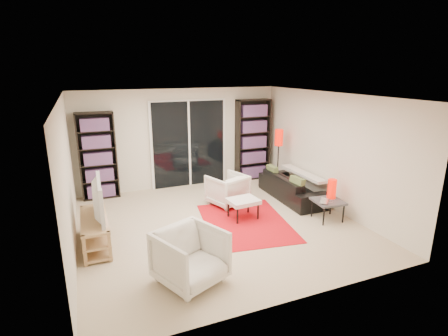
{
  "coord_description": "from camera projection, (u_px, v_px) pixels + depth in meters",
  "views": [
    {
      "loc": [
        -2.21,
        -5.7,
        2.85
      ],
      "look_at": [
        0.25,
        0.3,
        1.0
      ],
      "focal_mm": 28.0,
      "sensor_mm": 36.0,
      "label": 1
    }
  ],
  "objects": [
    {
      "name": "floor",
      "position": [
        218.0,
        224.0,
        6.66
      ],
      "size": [
        5.0,
        5.0,
        0.0
      ],
      "primitive_type": "plane",
      "color": "#C3AE97",
      "rests_on": "ground"
    },
    {
      "name": "bookshelf_left",
      "position": [
        98.0,
        156.0,
        7.75
      ],
      "size": [
        0.8,
        0.3,
        1.95
      ],
      "color": "black",
      "rests_on": "ground"
    },
    {
      "name": "armchair_back",
      "position": [
        227.0,
        189.0,
        7.53
      ],
      "size": [
        0.92,
        0.93,
        0.67
      ],
      "primitive_type": "imported",
      "rotation": [
        0.0,
        0.0,
        3.47
      ],
      "color": "silver",
      "rests_on": "floor"
    },
    {
      "name": "tv_stand",
      "position": [
        95.0,
        231.0,
        5.77
      ],
      "size": [
        0.42,
        1.3,
        0.5
      ],
      "color": "tan",
      "rests_on": "floor"
    },
    {
      "name": "sofa",
      "position": [
        292.0,
        187.0,
        7.89
      ],
      "size": [
        0.79,
        1.91,
        0.55
      ],
      "primitive_type": "imported",
      "rotation": [
        0.0,
        0.0,
        1.55
      ],
      "color": "black",
      "rests_on": "floor"
    },
    {
      "name": "bookshelf_right",
      "position": [
        253.0,
        140.0,
        9.14
      ],
      "size": [
        0.9,
        0.3,
        2.1
      ],
      "color": "black",
      "rests_on": "ground"
    },
    {
      "name": "ceiling",
      "position": [
        217.0,
        96.0,
        6.0
      ],
      "size": [
        5.0,
        5.0,
        0.02
      ],
      "primitive_type": "cube",
      "color": "white",
      "rests_on": "wall_back"
    },
    {
      "name": "wall_front",
      "position": [
        295.0,
        214.0,
        4.1
      ],
      "size": [
        5.0,
        0.02,
        2.4
      ],
      "primitive_type": "cube",
      "color": "beige",
      "rests_on": "ground"
    },
    {
      "name": "armchair_front",
      "position": [
        190.0,
        257.0,
        4.75
      ],
      "size": [
        1.08,
        1.09,
        0.76
      ],
      "primitive_type": "imported",
      "rotation": [
        0.0,
        0.0,
        0.41
      ],
      "color": "silver",
      "rests_on": "floor"
    },
    {
      "name": "floor_lamp",
      "position": [
        279.0,
        143.0,
        8.46
      ],
      "size": [
        0.22,
        0.22,
        1.44
      ],
      "color": "black",
      "rests_on": "floor"
    },
    {
      "name": "table_lamp",
      "position": [
        332.0,
        189.0,
        6.82
      ],
      "size": [
        0.17,
        0.17,
        0.38
      ],
      "primitive_type": "cylinder",
      "color": "#EF1102",
      "rests_on": "side_table"
    },
    {
      "name": "sliding_door",
      "position": [
        189.0,
        144.0,
        8.63
      ],
      "size": [
        1.92,
        0.08,
        2.16
      ],
      "color": "white",
      "rests_on": "ground"
    },
    {
      "name": "tv",
      "position": [
        93.0,
        199.0,
        5.62
      ],
      "size": [
        0.17,
        1.11,
        0.64
      ],
      "primitive_type": "imported",
      "rotation": [
        0.0,
        0.0,
        1.55
      ],
      "color": "black",
      "rests_on": "tv_stand"
    },
    {
      "name": "wall_back",
      "position": [
        181.0,
        138.0,
        8.55
      ],
      "size": [
        5.0,
        0.02,
        2.4
      ],
      "primitive_type": "cube",
      "color": "beige",
      "rests_on": "ground"
    },
    {
      "name": "laptop",
      "position": [
        327.0,
        202.0,
        6.64
      ],
      "size": [
        0.39,
        0.4,
        0.03
      ],
      "primitive_type": "imported",
      "rotation": [
        0.0,
        0.0,
        0.81
      ],
      "color": "silver",
      "rests_on": "side_table"
    },
    {
      "name": "wall_right",
      "position": [
        330.0,
        151.0,
        7.24
      ],
      "size": [
        0.02,
        5.0,
        2.4
      ],
      "primitive_type": "cube",
      "color": "beige",
      "rests_on": "ground"
    },
    {
      "name": "ottoman",
      "position": [
        243.0,
        202.0,
        6.81
      ],
      "size": [
        0.61,
        0.51,
        0.4
      ],
      "color": "silver",
      "rests_on": "floor"
    },
    {
      "name": "side_table",
      "position": [
        328.0,
        202.0,
        6.75
      ],
      "size": [
        0.58,
        0.58,
        0.4
      ],
      "color": "#424246",
      "rests_on": "floor"
    },
    {
      "name": "wall_left",
      "position": [
        68.0,
        179.0,
        5.42
      ],
      "size": [
        0.02,
        5.0,
        2.4
      ],
      "primitive_type": "cube",
      "color": "beige",
      "rests_on": "ground"
    },
    {
      "name": "rug",
      "position": [
        245.0,
        222.0,
        6.71
      ],
      "size": [
        1.85,
        2.31,
        0.01
      ],
      "primitive_type": "cube",
      "rotation": [
        0.0,
        0.0,
        -0.15
      ],
      "color": "red",
      "rests_on": "floor"
    }
  ]
}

